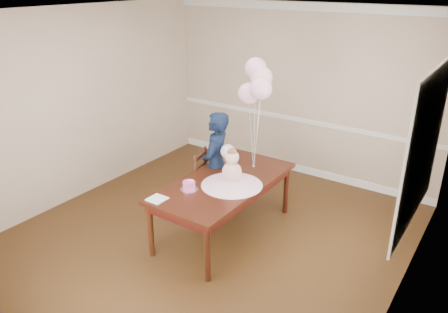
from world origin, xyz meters
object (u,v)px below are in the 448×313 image
at_px(dining_chair_seat, 214,189).
at_px(woman, 216,165).
at_px(birthday_cake, 189,185).
at_px(dining_table_top, 224,182).

relative_size(dining_chair_seat, woman, 0.28).
bearing_deg(birthday_cake, woman, 101.30).
bearing_deg(dining_table_top, woman, 138.06).
xyz_separation_m(dining_table_top, birthday_cake, (-0.20, -0.44, 0.08)).
distance_m(dining_table_top, dining_chair_seat, 0.50).
height_order(birthday_cake, woman, woman).
bearing_deg(dining_table_top, dining_chair_seat, 145.02).
distance_m(dining_chair_seat, woman, 0.33).
height_order(dining_chair_seat, woman, woman).
height_order(dining_table_top, woman, woman).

